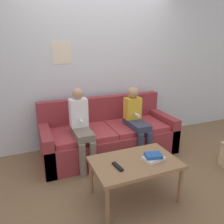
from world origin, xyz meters
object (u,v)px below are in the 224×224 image
(person_left, at_px, (81,125))
(couch, at_px, (109,136))
(person_right, at_px, (136,119))
(tv_remote, at_px, (118,167))
(coffee_table, at_px, (135,165))

(person_left, bearing_deg, couch, 22.63)
(couch, xyz_separation_m, person_right, (0.37, -0.20, 0.30))
(person_left, height_order, person_right, person_left)
(person_right, xyz_separation_m, tv_remote, (-0.72, -0.94, -0.11))
(person_left, height_order, tv_remote, person_left)
(coffee_table, distance_m, person_right, 1.04)
(coffee_table, xyz_separation_m, tv_remote, (-0.22, -0.05, 0.06))
(couch, relative_size, person_left, 1.87)
(person_right, relative_size, tv_remote, 5.95)
(person_right, bearing_deg, person_left, 179.77)
(couch, height_order, person_right, person_right)
(person_right, bearing_deg, couch, 151.35)
(person_left, bearing_deg, person_right, -0.23)
(couch, relative_size, tv_remote, 11.64)
(coffee_table, height_order, person_left, person_left)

